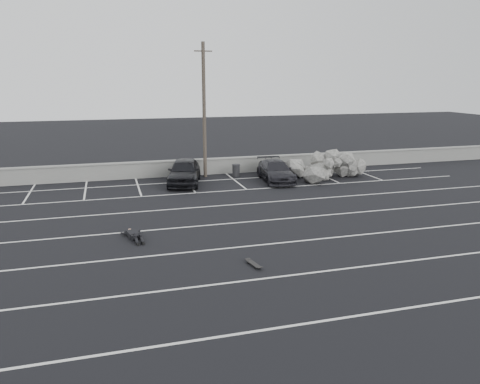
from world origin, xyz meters
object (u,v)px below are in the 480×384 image
object	(u,v)px
utility_pole	(204,111)
trash_bin	(236,170)
riprap_pile	(325,170)
skateboard	(254,264)
car_left	(184,171)
person	(133,232)
car_right	(276,171)

from	to	relation	value
utility_pole	trash_bin	size ratio (longest dim) A/B	10.48
riprap_pile	skateboard	distance (m)	15.50
car_left	riprap_pile	distance (m)	9.09
car_left	utility_pole	xyz separation A→B (m)	(1.65, 1.70, 3.52)
car_left	person	xyz separation A→B (m)	(-3.64, -9.17, -0.55)
car_left	skateboard	distance (m)	13.43
car_left	trash_bin	bearing A→B (deg)	32.96
utility_pole	riprap_pile	bearing A→B (deg)	-18.03
car_left	skateboard	bearing A→B (deg)	-75.03
car_left	trash_bin	world-z (taller)	car_left
utility_pole	trash_bin	distance (m)	4.37
car_left	trash_bin	xyz separation A→B (m)	(3.61, 1.23, -0.36)
utility_pole	skateboard	xyz separation A→B (m)	(-1.48, -15.11, -4.21)
car_right	utility_pole	world-z (taller)	utility_pole
person	skateboard	xyz separation A→B (m)	(3.82, -4.24, -0.15)
utility_pole	riprap_pile	distance (m)	8.64
trash_bin	skateboard	bearing A→B (deg)	-103.21
car_right	person	bearing A→B (deg)	-131.90
utility_pole	person	xyz separation A→B (m)	(-5.29, -10.87, -4.07)
car_right	riprap_pile	distance (m)	3.40
car_left	utility_pole	size ratio (longest dim) A/B	0.54
riprap_pile	car_left	bearing A→B (deg)	175.52
car_right	utility_pole	size ratio (longest dim) A/B	0.52
trash_bin	person	size ratio (longest dim) A/B	0.35
skateboard	car_right	bearing A→B (deg)	54.60
utility_pole	skateboard	distance (m)	15.75
car_right	utility_pole	bearing A→B (deg)	154.59
car_left	utility_pole	bearing A→B (deg)	59.98
person	car_left	bearing A→B (deg)	56.27
utility_pole	car_right	bearing A→B (deg)	-31.28
utility_pole	skateboard	size ratio (longest dim) A/B	10.68
riprap_pile	skateboard	world-z (taller)	riprap_pile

